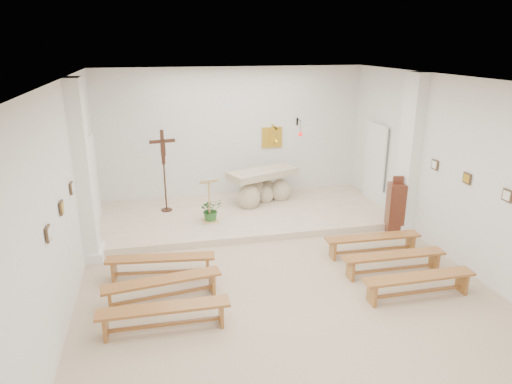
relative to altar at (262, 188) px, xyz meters
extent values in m
cube|color=tan|center=(-0.58, -4.12, -0.51)|extent=(7.00, 10.00, 0.00)
cube|color=silver|center=(-4.07, -4.12, 1.24)|extent=(0.02, 10.00, 3.50)
cube|color=silver|center=(2.91, -4.12, 1.24)|extent=(0.02, 10.00, 3.50)
cube|color=silver|center=(-0.58, 0.87, 1.24)|extent=(7.00, 0.02, 3.50)
cube|color=silver|center=(-0.58, -4.12, 2.98)|extent=(7.00, 10.00, 0.02)
cube|color=beige|center=(-0.58, -0.62, -0.43)|extent=(6.98, 3.00, 0.15)
cube|color=white|center=(-3.95, -2.12, 1.24)|extent=(0.26, 0.55, 3.50)
cube|color=white|center=(2.79, -2.12, 1.24)|extent=(0.26, 0.55, 3.50)
cube|color=gold|center=(0.47, 0.84, 1.14)|extent=(0.55, 0.04, 0.55)
cube|color=black|center=(1.17, 0.85, 1.54)|extent=(0.04, 0.02, 0.20)
cylinder|color=black|center=(1.17, 0.70, 1.61)|extent=(0.02, 0.30, 0.02)
cylinder|color=black|center=(1.17, 0.55, 1.44)|extent=(0.01, 0.01, 0.34)
sphere|color=red|center=(1.17, 0.55, 1.25)|extent=(0.11, 0.11, 0.11)
cube|color=#46321F|center=(-4.05, -4.92, 1.21)|extent=(0.03, 0.20, 0.20)
cube|color=#46321F|center=(-4.05, -3.92, 1.21)|extent=(0.03, 0.20, 0.20)
cube|color=#46321F|center=(-4.05, -2.92, 1.21)|extent=(0.03, 0.20, 0.20)
cube|color=#46321F|center=(2.89, -4.92, 1.21)|extent=(0.03, 0.20, 0.20)
cube|color=#46321F|center=(2.89, -3.92, 1.21)|extent=(0.03, 0.20, 0.20)
cube|color=#46321F|center=(2.89, -2.92, 1.21)|extent=(0.03, 0.20, 0.20)
cube|color=silver|center=(-4.01, -1.42, -0.24)|extent=(0.10, 0.85, 0.52)
cube|color=silver|center=(2.85, -1.42, -0.24)|extent=(0.10, 0.85, 0.52)
ellipsoid|color=#C4B695|center=(-0.42, -0.33, -0.11)|extent=(0.58, 0.50, 0.66)
ellipsoid|color=#C4B695|center=(0.52, 0.08, -0.13)|extent=(0.54, 0.46, 0.62)
ellipsoid|color=#C4B695|center=(-0.18, 0.12, -0.09)|extent=(0.62, 0.53, 0.58)
ellipsoid|color=#C4B695|center=(0.19, 0.23, -0.14)|extent=(0.51, 0.43, 0.54)
ellipsoid|color=#C4B695|center=(0.08, -0.02, -0.17)|extent=(0.43, 0.36, 0.51)
cube|color=#C4B695|center=(0.02, 0.01, 0.40)|extent=(1.93, 1.32, 0.18)
cube|color=#D8B369|center=(-1.49, -1.05, -0.34)|extent=(0.38, 0.38, 0.04)
cylinder|color=#D8B369|center=(-1.49, -1.05, 0.10)|extent=(0.05, 0.05, 0.91)
cube|color=#D8B369|center=(-1.49, -1.07, 0.60)|extent=(0.43, 0.35, 0.15)
cube|color=silver|center=(-1.48, -1.11, 0.65)|extent=(0.37, 0.28, 0.12)
cylinder|color=#3D1D13|center=(-2.44, -0.11, -0.34)|extent=(0.26, 0.26, 0.03)
cylinder|color=#3D1D13|center=(-2.44, -0.11, 0.24)|extent=(0.04, 0.04, 1.20)
cube|color=#3D1D13|center=(-2.44, -0.11, 1.23)|extent=(0.08, 0.07, 0.82)
cube|color=#3D1D13|center=(-2.44, -0.11, 1.37)|extent=(0.60, 0.16, 0.08)
cube|color=#3D1D13|center=(-2.43, -0.15, 1.20)|extent=(0.12, 0.06, 0.35)
imported|color=#2A6026|center=(-1.46, -1.05, -0.08)|extent=(0.56, 0.50, 0.56)
cube|color=#522C17|center=(2.52, -2.22, 0.06)|extent=(0.42, 0.42, 1.13)
cube|color=#522C17|center=(2.52, -2.22, 0.71)|extent=(0.23, 0.10, 0.18)
cube|color=#9E6C2E|center=(-2.66, -3.21, -0.12)|extent=(1.96, 0.54, 0.04)
cube|color=#9E6C2E|center=(-3.49, -3.11, -0.32)|extent=(0.09, 0.29, 0.37)
cube|color=#9E6C2E|center=(-1.83, -3.31, -0.32)|extent=(0.09, 0.29, 0.37)
cube|color=#9E6C2E|center=(-2.66, -3.21, -0.40)|extent=(1.62, 0.25, 0.04)
cube|color=#9E6C2E|center=(1.50, -3.21, -0.12)|extent=(1.94, 0.36, 0.04)
cube|color=#9E6C2E|center=(0.66, -3.19, -0.32)|extent=(0.06, 0.28, 0.37)
cube|color=#9E6C2E|center=(2.34, -3.24, -0.32)|extent=(0.06, 0.28, 0.37)
cube|color=#9E6C2E|center=(1.50, -3.21, -0.40)|extent=(1.63, 0.10, 0.04)
cube|color=#9E6C2E|center=(-2.66, -4.04, -0.12)|extent=(1.96, 0.57, 0.04)
cube|color=#9E6C2E|center=(-3.49, -4.16, -0.32)|extent=(0.09, 0.29, 0.37)
cube|color=#9E6C2E|center=(-1.83, -3.93, -0.32)|extent=(0.09, 0.29, 0.37)
cube|color=#9E6C2E|center=(-2.66, -4.04, -0.40)|extent=(1.62, 0.27, 0.04)
cube|color=#9E6C2E|center=(1.50, -4.04, -0.12)|extent=(1.94, 0.34, 0.04)
cube|color=#9E6C2E|center=(0.66, -4.03, -0.32)|extent=(0.06, 0.28, 0.37)
cube|color=#9E6C2E|center=(2.34, -4.06, -0.32)|extent=(0.06, 0.28, 0.37)
cube|color=#9E6C2E|center=(1.50, -4.04, -0.40)|extent=(1.63, 0.08, 0.04)
cube|color=#9E6C2E|center=(-2.66, -4.88, -0.12)|extent=(1.94, 0.34, 0.04)
cube|color=#9E6C2E|center=(-3.49, -4.86, -0.32)|extent=(0.06, 0.28, 0.37)
cube|color=#9E6C2E|center=(-1.82, -4.89, -0.32)|extent=(0.06, 0.28, 0.37)
cube|color=#9E6C2E|center=(-2.66, -4.88, -0.40)|extent=(1.63, 0.08, 0.04)
cube|color=#9E6C2E|center=(1.50, -4.88, -0.12)|extent=(1.94, 0.31, 0.04)
cube|color=#9E6C2E|center=(0.66, -4.88, -0.32)|extent=(0.05, 0.28, 0.37)
cube|color=#9E6C2E|center=(2.34, -4.87, -0.32)|extent=(0.05, 0.28, 0.37)
cube|color=#9E6C2E|center=(1.50, -4.88, -0.40)|extent=(1.63, 0.06, 0.04)
camera|label=1|loc=(-2.63, -10.82, 3.57)|focal=32.00mm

